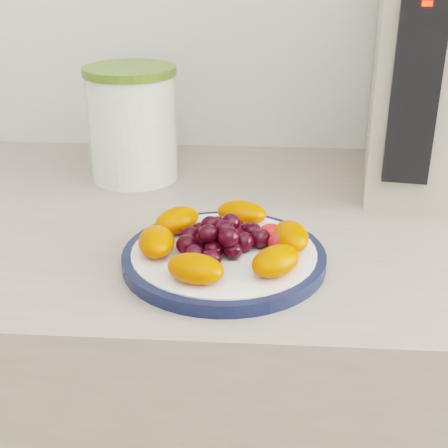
{
  "coord_description": "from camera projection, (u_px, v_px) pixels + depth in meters",
  "views": [
    {
      "loc": [
        -0.07,
        0.42,
        1.24
      ],
      "look_at": [
        -0.11,
        1.05,
        0.95
      ],
      "focal_mm": 50.0,
      "sensor_mm": 36.0,
      "label": 1
    }
  ],
  "objects": [
    {
      "name": "appliance_led",
      "position": [
        427.0,
        3.0,
        0.72
      ],
      "size": [
        0.01,
        0.01,
        0.01
      ],
      "primitive_type": "cube",
      "rotation": [
        0.0,
        0.0,
        -0.15
      ],
      "color": "#FF0C05",
      "rests_on": "appliance_panel"
    },
    {
      "name": "canister",
      "position": [
        133.0,
        128.0,
        0.94
      ],
      "size": [
        0.15,
        0.15,
        0.16
      ],
      "primitive_type": "cylinder",
      "rotation": [
        0.0,
        0.0,
        0.14
      ],
      "color": "#3F721C",
      "rests_on": "counter"
    },
    {
      "name": "appliance_body",
      "position": [
        445.0,
        70.0,
        0.89
      ],
      "size": [
        0.23,
        0.3,
        0.34
      ],
      "primitive_type": "cube",
      "rotation": [
        0.0,
        0.0,
        -0.15
      ],
      "color": "#B3AB99",
      "rests_on": "counter"
    },
    {
      "name": "canister_lid",
      "position": [
        129.0,
        71.0,
        0.91
      ],
      "size": [
        0.16,
        0.16,
        0.01
      ],
      "primitive_type": "cylinder",
      "rotation": [
        0.0,
        0.0,
        0.14
      ],
      "color": "#516F23",
      "rests_on": "canister"
    },
    {
      "name": "plate_rim",
      "position": [
        224.0,
        258.0,
        0.71
      ],
      "size": [
        0.23,
        0.23,
        0.01
      ],
      "primitive_type": "cylinder",
      "color": "#0F1939",
      "rests_on": "counter"
    },
    {
      "name": "appliance_panel",
      "position": [
        416.0,
        85.0,
        0.77
      ],
      "size": [
        0.06,
        0.03,
        0.25
      ],
      "primitive_type": "cube",
      "rotation": [
        0.0,
        0.0,
        -0.15
      ],
      "color": "black",
      "rests_on": "appliance_body"
    },
    {
      "name": "plate_face",
      "position": [
        224.0,
        257.0,
        0.71
      ],
      "size": [
        0.21,
        0.21,
        0.02
      ],
      "primitive_type": "cylinder",
      "color": "white",
      "rests_on": "counter"
    },
    {
      "name": "fruit_plate",
      "position": [
        226.0,
        238.0,
        0.7
      ],
      "size": [
        0.2,
        0.2,
        0.04
      ],
      "color": "#DB4100",
      "rests_on": "plate_face"
    }
  ]
}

